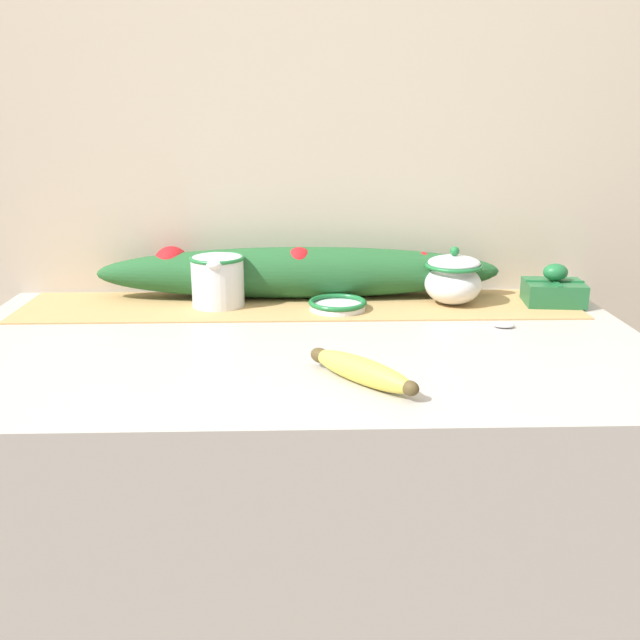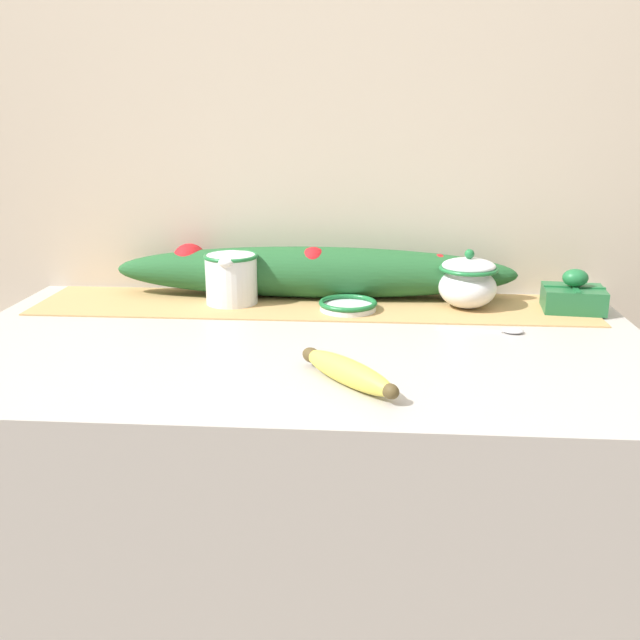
{
  "view_description": "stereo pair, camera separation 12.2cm",
  "coord_description": "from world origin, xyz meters",
  "px_view_note": "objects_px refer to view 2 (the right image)",
  "views": [
    {
      "loc": [
        0.0,
        -1.21,
        1.29
      ],
      "look_at": [
        0.04,
        -0.04,
        0.95
      ],
      "focal_mm": 40.0,
      "sensor_mm": 36.0,
      "label": 1
    },
    {
      "loc": [
        0.13,
        -1.21,
        1.29
      ],
      "look_at": [
        0.04,
        -0.04,
        0.95
      ],
      "focal_mm": 40.0,
      "sensor_mm": 36.0,
      "label": 2
    }
  ],
  "objects_px": {
    "cream_pitcher": "(231,277)",
    "banana": "(347,372)",
    "sugar_bowl": "(468,282)",
    "small_dish": "(348,305)",
    "gift_box": "(573,296)",
    "spoon": "(508,331)"
  },
  "relations": [
    {
      "from": "spoon",
      "to": "cream_pitcher",
      "type": "bearing_deg",
      "value": 170.84
    },
    {
      "from": "small_dish",
      "to": "banana",
      "type": "distance_m",
      "value": 0.41
    },
    {
      "from": "small_dish",
      "to": "spoon",
      "type": "height_order",
      "value": "small_dish"
    },
    {
      "from": "cream_pitcher",
      "to": "gift_box",
      "type": "height_order",
      "value": "cream_pitcher"
    },
    {
      "from": "small_dish",
      "to": "gift_box",
      "type": "relative_size",
      "value": 0.92
    },
    {
      "from": "small_dish",
      "to": "cream_pitcher",
      "type": "bearing_deg",
      "value": 170.68
    },
    {
      "from": "sugar_bowl",
      "to": "cream_pitcher",
      "type": "bearing_deg",
      "value": 179.87
    },
    {
      "from": "gift_box",
      "to": "banana",
      "type": "bearing_deg",
      "value": -135.31
    },
    {
      "from": "cream_pitcher",
      "to": "banana",
      "type": "relative_size",
      "value": 0.72
    },
    {
      "from": "gift_box",
      "to": "sugar_bowl",
      "type": "bearing_deg",
      "value": 178.67
    },
    {
      "from": "cream_pitcher",
      "to": "banana",
      "type": "xyz_separation_m",
      "value": [
        0.26,
        -0.45,
        -0.04
      ]
    },
    {
      "from": "sugar_bowl",
      "to": "spoon",
      "type": "height_order",
      "value": "sugar_bowl"
    },
    {
      "from": "cream_pitcher",
      "to": "sugar_bowl",
      "type": "height_order",
      "value": "sugar_bowl"
    },
    {
      "from": "cream_pitcher",
      "to": "spoon",
      "type": "xyz_separation_m",
      "value": [
        0.55,
        -0.17,
        -0.05
      ]
    },
    {
      "from": "banana",
      "to": "sugar_bowl",
      "type": "bearing_deg",
      "value": 62.57
    },
    {
      "from": "cream_pitcher",
      "to": "banana",
      "type": "distance_m",
      "value": 0.52
    },
    {
      "from": "banana",
      "to": "gift_box",
      "type": "distance_m",
      "value": 0.63
    },
    {
      "from": "small_dish",
      "to": "gift_box",
      "type": "xyz_separation_m",
      "value": [
        0.46,
        0.03,
        0.02
      ]
    },
    {
      "from": "sugar_bowl",
      "to": "banana",
      "type": "height_order",
      "value": "sugar_bowl"
    },
    {
      "from": "banana",
      "to": "gift_box",
      "type": "relative_size",
      "value": 1.43
    },
    {
      "from": "sugar_bowl",
      "to": "banana",
      "type": "relative_size",
      "value": 0.66
    },
    {
      "from": "small_dish",
      "to": "banana",
      "type": "xyz_separation_m",
      "value": [
        0.01,
        -0.41,
        0.01
      ]
    }
  ]
}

